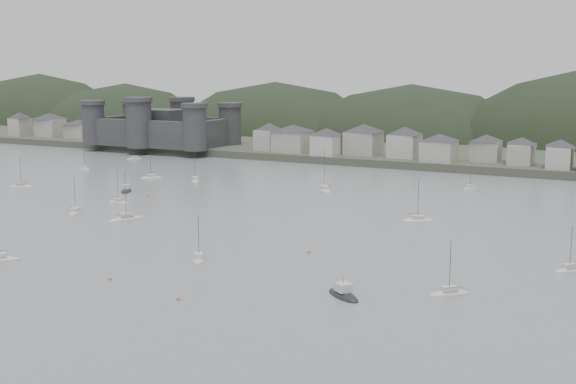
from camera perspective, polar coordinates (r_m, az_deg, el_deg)
The scene contains 10 objects.
ground at distance 127.34m, azimuth -15.98°, elevation -7.68°, with size 900.00×900.00×0.00m, color slate.
far_shore_land at distance 393.31m, azimuth 15.06°, elevation 4.10°, with size 900.00×250.00×3.00m, color #383D2D.
forested_ridge at distance 368.84m, azimuth 14.83°, elevation 1.76°, with size 851.55×103.94×102.57m.
castle at distance 337.72m, azimuth -9.89°, elevation 5.04°, with size 66.00×43.00×20.00m.
waterfront_town at distance 274.37m, azimuth 20.29°, elevation 3.08°, with size 451.48×28.46×12.92m.
sailboat_lead at distance 153.66m, azimuth -21.67°, elevation -4.96°, with size 7.30×7.01×10.51m.
moored_fleet at distance 184.68m, azimuth 2.73°, elevation -1.91°, with size 247.94×163.16×13.76m.
motor_launch_near at distance 121.37m, azimuth 4.36°, elevation -8.04°, with size 8.38×7.20×3.95m.
motor_launch_far at distance 227.85m, azimuth -12.57°, elevation 0.10°, with size 6.54×8.27×3.89m.
mooring_buoys at distance 161.22m, azimuth -14.47°, elevation -3.92°, with size 115.74×75.36×0.70m.
Camera 1 is at (84.90, -87.39, 37.04)m, focal length 45.35 mm.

